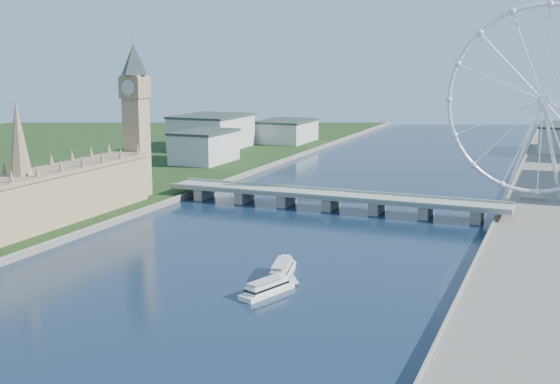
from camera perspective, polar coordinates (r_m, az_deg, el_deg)
The scene contains 7 objects.
parliament_range at distance 393.46m, azimuth -20.18°, elevation -0.87°, with size 24.00×200.00×70.00m.
big_ben at distance 471.87m, azimuth -11.68°, elevation 7.31°, with size 20.02×20.02×110.00m.
westminster_bridge at distance 443.13m, azimuth 4.15°, elevation -0.53°, with size 220.00×22.00×9.50m.
london_eye at distance 469.08m, azimuth 20.61°, elevation 6.94°, with size 113.60×39.12×124.30m.
city_skyline at distance 684.19m, azimuth 14.16°, elevation 4.07°, with size 505.00×280.00×32.00m.
tour_boat_near at distance 307.96m, azimuth 0.14°, elevation -6.90°, with size 8.27×32.24×7.15m, color silver, non-canonical shape.
tour_boat_far at distance 286.48m, azimuth -1.06°, elevation -8.28°, with size 7.53×29.48×6.51m, color white, non-canonical shape.
Camera 1 is at (134.69, -113.03, 93.95)m, focal length 45.00 mm.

